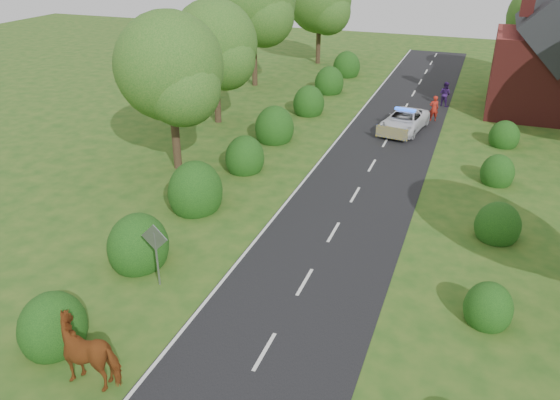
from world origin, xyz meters
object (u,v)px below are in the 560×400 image
at_px(police_van, 404,121).
at_px(cow, 93,353).
at_px(road_sign, 155,246).
at_px(pedestrian_red, 434,108).
at_px(pedestrian_purple, 445,94).

bearing_deg(police_van, cow, -92.30).
xyz_separation_m(road_sign, pedestrian_red, (7.23, 23.37, -0.77)).
bearing_deg(road_sign, pedestrian_red, 72.81).
bearing_deg(pedestrian_red, police_van, 39.71).
xyz_separation_m(pedestrian_red, pedestrian_purple, (0.35, 3.98, 0.02)).
relative_size(road_sign, pedestrian_red, 1.43).
height_order(road_sign, cow, road_sign).
relative_size(road_sign, police_van, 0.49).
distance_m(cow, pedestrian_purple, 32.74).
xyz_separation_m(road_sign, police_van, (5.67, 20.57, -0.97)).
height_order(police_van, pedestrian_red, pedestrian_red).
bearing_deg(pedestrian_purple, cow, 105.41).
distance_m(road_sign, pedestrian_purple, 28.39).
bearing_deg(cow, pedestrian_red, 159.99).
xyz_separation_m(police_van, pedestrian_purple, (1.90, 6.78, 0.23)).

